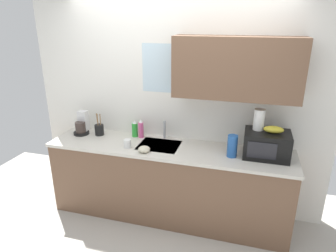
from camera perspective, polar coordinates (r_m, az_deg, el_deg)
The scene contains 13 objects.
kitchen_wall_assembly at distance 3.42m, azimuth 3.82°, elevation 4.95°, with size 3.53×0.42×2.50m.
counter_unit at distance 3.54m, azimuth -0.03°, elevation -10.58°, with size 2.76×0.63×0.90m.
sink_faucet at distance 3.54m, azimuth -0.67°, elevation -0.68°, with size 0.03×0.03×0.22m, color #B2B5BA.
microwave at distance 3.23m, azimuth 18.45°, elevation -3.39°, with size 0.46×0.35×0.27m.
banana_bunch at distance 3.17m, azimuth 19.69°, elevation -0.64°, with size 0.20×0.11×0.07m, color gold.
paper_towel_roll at distance 3.19m, azimuth 17.12°, elevation 1.18°, with size 0.11×0.11×0.22m, color white.
coffee_maker at distance 3.84m, azimuth -16.23°, elevation 0.11°, with size 0.19×0.21×0.28m.
dish_soap_bottle_pink at distance 3.57m, azimuth -5.23°, elevation -0.60°, with size 0.06×0.06×0.23m.
dish_soap_bottle_green at distance 3.61m, azimuth -6.41°, elevation -0.59°, with size 0.07×0.07×0.21m.
cereal_canister at distance 3.14m, azimuth 12.27°, elevation -3.79°, with size 0.10×0.10×0.23m, color #2659A5.
mug_white at distance 3.33m, azimuth -7.83°, elevation -3.37°, with size 0.08×0.08×0.10m, color white.
utensil_crock at distance 3.75m, azimuth -13.09°, elevation -0.65°, with size 0.11×0.11×0.28m.
small_bowl at distance 3.21m, azimuth -4.62°, elevation -4.47°, with size 0.13×0.13×0.07m, color beige.
Camera 1 is at (0.84, -2.93, 2.27)m, focal length 31.65 mm.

